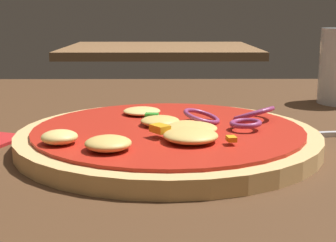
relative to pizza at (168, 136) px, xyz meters
name	(u,v)px	position (x,y,z in m)	size (l,w,h in m)	color
dining_table	(140,154)	(-0.03, 0.02, -0.02)	(1.27, 0.92, 0.03)	#4C301C
pizza	(168,136)	(0.00, 0.00, 0.00)	(0.28, 0.28, 0.03)	tan
fork	(334,134)	(0.17, 0.04, -0.01)	(0.16, 0.03, 0.01)	silver
background_table	(160,50)	(-0.02, 1.43, -0.02)	(0.70, 0.60, 0.03)	brown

